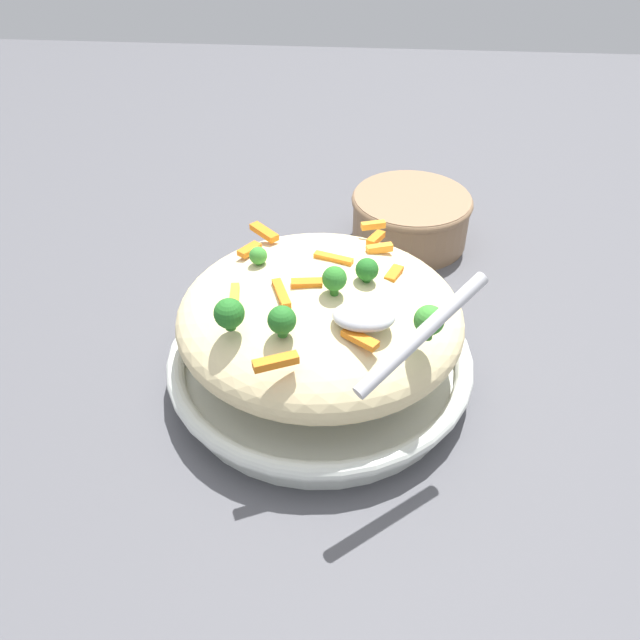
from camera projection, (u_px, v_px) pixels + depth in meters
ground_plane at (320, 377)px, 0.70m from camera, size 2.40×2.40×0.00m
serving_bowl at (320, 362)px, 0.69m from camera, size 0.32×0.32×0.04m
pasta_mound at (320, 317)px, 0.65m from camera, size 0.29×0.28×0.10m
carrot_piece_0 at (307, 283)px, 0.61m from camera, size 0.03×0.01×0.01m
carrot_piece_1 at (376, 238)px, 0.68m from camera, size 0.02×0.03×0.01m
carrot_piece_2 at (380, 248)px, 0.67m from camera, size 0.03×0.02×0.01m
carrot_piece_3 at (264, 232)px, 0.69m from camera, size 0.04×0.03×0.01m
carrot_piece_4 at (360, 339)px, 0.56m from camera, size 0.03×0.03×0.01m
carrot_piece_5 at (394, 273)px, 0.63m from camera, size 0.02×0.03×0.01m
carrot_piece_6 at (281, 294)px, 0.60m from camera, size 0.02×0.04×0.01m
carrot_piece_7 at (235, 295)px, 0.61m from camera, size 0.01×0.03×0.01m
carrot_piece_8 at (249, 250)px, 0.67m from camera, size 0.02×0.03×0.01m
carrot_piece_9 at (333, 258)px, 0.64m from camera, size 0.04×0.02×0.01m
carrot_piece_10 at (276, 362)px, 0.53m from camera, size 0.04×0.02×0.01m
carrot_piece_11 at (373, 225)px, 0.70m from camera, size 0.03×0.02×0.01m
broccoli_floret_0 at (367, 271)px, 0.61m from camera, size 0.02×0.02×0.03m
broccoli_floret_1 at (258, 256)px, 0.64m from camera, size 0.02×0.02×0.02m
broccoli_floret_2 at (334, 279)px, 0.59m from camera, size 0.02×0.02×0.03m
broccoli_floret_3 at (282, 320)px, 0.55m from camera, size 0.03×0.03×0.03m
broccoli_floret_4 at (229, 314)px, 0.56m from camera, size 0.03×0.03×0.03m
broccoli_floret_5 at (429, 321)px, 0.55m from camera, size 0.03×0.03×0.03m
serving_spoon at (382, 322)px, 0.55m from camera, size 0.13×0.12×0.06m
companion_bowl at (411, 216)px, 0.90m from camera, size 0.17×0.17×0.07m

